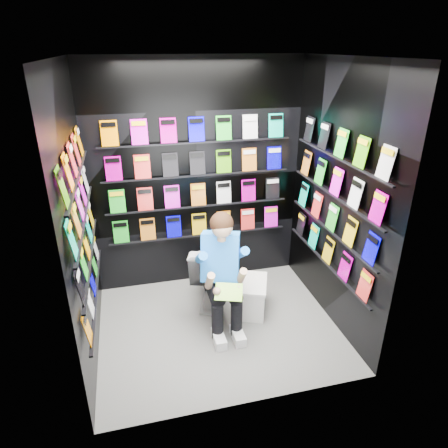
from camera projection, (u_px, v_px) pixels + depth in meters
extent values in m
plane|color=slate|center=(218.00, 327.00, 4.16)|extent=(2.40, 2.40, 0.00)
plane|color=white|center=(216.00, 57.00, 3.09)|extent=(2.40, 2.40, 0.00)
cube|color=black|center=(197.00, 179.00, 4.51)|extent=(2.40, 0.04, 2.60)
cube|color=black|center=(251.00, 266.00, 2.74)|extent=(2.40, 0.04, 2.60)
cube|color=black|center=(79.00, 225.00, 3.36)|extent=(0.04, 2.00, 2.60)
cube|color=black|center=(337.00, 200.00, 3.89)|extent=(0.04, 2.00, 2.60)
imported|color=white|center=(212.00, 272.00, 4.45)|extent=(0.64, 0.85, 0.73)
cube|color=silver|center=(254.00, 298.00, 4.35)|extent=(0.39, 0.50, 0.33)
cube|color=silver|center=(254.00, 283.00, 4.27)|extent=(0.41, 0.53, 0.03)
cube|color=green|center=(229.00, 292.00, 3.72)|extent=(0.29, 0.23, 0.11)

